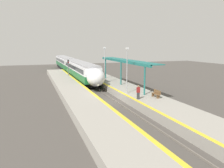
# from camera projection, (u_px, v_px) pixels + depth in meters

# --- Properties ---
(ground_plane) EXTENTS (120.00, 120.00, 0.00)m
(ground_plane) POSITION_uv_depth(u_px,v_px,m) (109.00, 101.00, 27.62)
(ground_plane) COLOR #4C4742
(rail_left) EXTENTS (0.08, 90.00, 0.15)m
(rail_left) POSITION_uv_depth(u_px,v_px,m) (104.00, 101.00, 27.36)
(rail_left) COLOR slate
(rail_left) RESTS_ON ground_plane
(rail_right) EXTENTS (0.08, 90.00, 0.15)m
(rail_right) POSITION_uv_depth(u_px,v_px,m) (114.00, 100.00, 27.84)
(rail_right) COLOR slate
(rail_right) RESTS_ON ground_plane
(train) EXTENTS (2.87, 45.95, 3.81)m
(train) POSITION_uv_depth(u_px,v_px,m) (72.00, 66.00, 52.72)
(train) COLOR black
(train) RESTS_ON ground_plane
(platform_right) EXTENTS (4.36, 64.00, 0.96)m
(platform_right) POSITION_uv_depth(u_px,v_px,m) (136.00, 95.00, 28.81)
(platform_right) COLOR #9E998E
(platform_right) RESTS_ON ground_plane
(platform_left) EXTENTS (4.00, 64.00, 0.96)m
(platform_left) POSITION_uv_depth(u_px,v_px,m) (81.00, 100.00, 26.32)
(platform_left) COLOR #9E998E
(platform_left) RESTS_ON ground_plane
(platform_bench) EXTENTS (0.44, 1.49, 0.89)m
(platform_bench) POSITION_uv_depth(u_px,v_px,m) (156.00, 94.00, 25.61)
(platform_bench) COLOR brown
(platform_bench) RESTS_ON platform_right
(person_waiting) EXTENTS (0.36, 0.22, 1.60)m
(person_waiting) POSITION_uv_depth(u_px,v_px,m) (138.00, 92.00, 24.71)
(person_waiting) COLOR #333338
(person_waiting) RESTS_ON platform_right
(railway_signal) EXTENTS (0.28, 0.28, 4.16)m
(railway_signal) POSITION_uv_depth(u_px,v_px,m) (68.00, 68.00, 44.41)
(railway_signal) COLOR #59595E
(railway_signal) RESTS_ON ground_plane
(lamppost_near) EXTENTS (0.36, 0.20, 5.81)m
(lamppost_near) POSITION_uv_depth(u_px,v_px,m) (127.00, 68.00, 27.41)
(lamppost_near) COLOR #9E9EA3
(lamppost_near) RESTS_ON platform_right
(lamppost_mid) EXTENTS (0.36, 0.20, 5.81)m
(lamppost_mid) POSITION_uv_depth(u_px,v_px,m) (105.00, 62.00, 35.80)
(lamppost_mid) COLOR #9E9EA3
(lamppost_mid) RESTS_ON platform_right
(station_canopy) EXTENTS (2.02, 18.34, 3.85)m
(station_canopy) POSITION_uv_depth(u_px,v_px,m) (125.00, 61.00, 33.75)
(station_canopy) COLOR #1E6B66
(station_canopy) RESTS_ON platform_right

